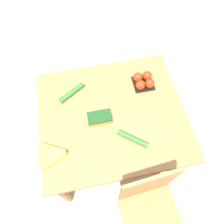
{
  "coord_description": "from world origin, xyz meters",
  "views": [
    {
      "loc": [
        0.16,
        0.76,
        2.24
      ],
      "look_at": [
        0.0,
        0.0,
        0.78
      ],
      "focal_mm": 35.0,
      "sensor_mm": 36.0,
      "label": 1
    }
  ],
  "objects_px": {
    "banana_bunch": "(53,154)",
    "cucumber_far": "(72,92)",
    "chair": "(149,207)",
    "cucumber_near": "(133,138)",
    "tomato_pack": "(144,81)",
    "carrot_bag": "(99,117)"
  },
  "relations": [
    {
      "from": "banana_bunch",
      "to": "cucumber_far",
      "type": "relative_size",
      "value": 0.93
    },
    {
      "from": "chair",
      "to": "cucumber_near",
      "type": "height_order",
      "value": "chair"
    },
    {
      "from": "cucumber_near",
      "to": "cucumber_far",
      "type": "relative_size",
      "value": 0.95
    },
    {
      "from": "banana_bunch",
      "to": "tomato_pack",
      "type": "relative_size",
      "value": 1.23
    },
    {
      "from": "cucumber_near",
      "to": "cucumber_far",
      "type": "height_order",
      "value": "same"
    },
    {
      "from": "banana_bunch",
      "to": "cucumber_far",
      "type": "bearing_deg",
      "value": -111.46
    },
    {
      "from": "carrot_bag",
      "to": "cucumber_far",
      "type": "relative_size",
      "value": 0.81
    },
    {
      "from": "cucumber_near",
      "to": "cucumber_far",
      "type": "bearing_deg",
      "value": -51.5
    },
    {
      "from": "cucumber_near",
      "to": "tomato_pack",
      "type": "bearing_deg",
      "value": -114.17
    },
    {
      "from": "tomato_pack",
      "to": "carrot_bag",
      "type": "bearing_deg",
      "value": 31.16
    },
    {
      "from": "carrot_bag",
      "to": "banana_bunch",
      "type": "bearing_deg",
      "value": 30.02
    },
    {
      "from": "chair",
      "to": "tomato_pack",
      "type": "xyz_separation_m",
      "value": [
        -0.18,
        -0.91,
        0.28
      ]
    },
    {
      "from": "carrot_bag",
      "to": "cucumber_far",
      "type": "distance_m",
      "value": 0.32
    },
    {
      "from": "chair",
      "to": "cucumber_near",
      "type": "bearing_deg",
      "value": 89.57
    },
    {
      "from": "cucumber_near",
      "to": "banana_bunch",
      "type": "bearing_deg",
      "value": -0.05
    },
    {
      "from": "banana_bunch",
      "to": "cucumber_near",
      "type": "distance_m",
      "value": 0.57
    },
    {
      "from": "banana_bunch",
      "to": "tomato_pack",
      "type": "xyz_separation_m",
      "value": [
        -0.78,
        -0.46,
        0.03
      ]
    },
    {
      "from": "banana_bunch",
      "to": "tomato_pack",
      "type": "height_order",
      "value": "tomato_pack"
    },
    {
      "from": "banana_bunch",
      "to": "carrot_bag",
      "type": "relative_size",
      "value": 1.14
    },
    {
      "from": "banana_bunch",
      "to": "cucumber_near",
      "type": "bearing_deg",
      "value": 179.95
    },
    {
      "from": "banana_bunch",
      "to": "carrot_bag",
      "type": "xyz_separation_m",
      "value": [
        -0.37,
        -0.21,
        0.01
      ]
    },
    {
      "from": "tomato_pack",
      "to": "carrot_bag",
      "type": "height_order",
      "value": "tomato_pack"
    }
  ]
}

